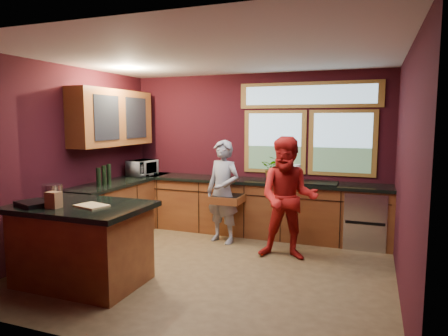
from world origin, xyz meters
The scene contains 14 objects.
floor centered at (0.00, 0.00, 0.00)m, with size 4.50×4.50×0.00m, color brown.
room_shell centered at (-0.60, 0.32, 1.80)m, with size 4.52×4.02×2.71m.
back_counter centered at (0.20, 1.70, 0.46)m, with size 4.50×0.64×0.93m.
left_counter centered at (-1.95, 0.85, 0.47)m, with size 0.64×2.30×0.93m.
island centered at (-1.24, -0.97, 0.48)m, with size 1.55×1.05×0.95m.
person_grey centered at (-0.25, 1.11, 0.80)m, with size 0.59×0.38×1.61m, color slate.
person_red centered at (0.85, 0.72, 0.85)m, with size 0.82×0.64×1.70m, color #A21512.
microwave centered at (-1.92, 1.45, 1.07)m, with size 0.50×0.34×0.28m, color #999999.
potted_plant centered at (0.39, 1.75, 1.13)m, with size 0.36×0.31×0.40m, color #999999.
paper_towel centered at (0.79, 1.70, 1.07)m, with size 0.12×0.12×0.28m, color white.
cutting_board centered at (-1.04, -1.02, 0.95)m, with size 0.35×0.25×0.02m, color tan.
stock_pot centered at (-1.79, -0.82, 1.03)m, with size 0.24×0.24×0.18m, color #ABABB0.
paper_bag centered at (-1.39, -1.22, 1.03)m, with size 0.15×0.12×0.18m, color brown.
black_tray centered at (-1.69, -1.22, 0.97)m, with size 0.40×0.28×0.05m, color black.
Camera 1 is at (1.92, -4.63, 1.92)m, focal length 32.00 mm.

